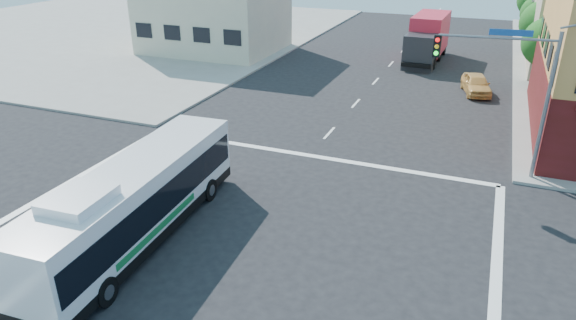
% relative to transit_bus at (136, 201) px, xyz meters
% --- Properties ---
extents(ground, '(120.00, 120.00, 0.00)m').
position_rel_transit_bus_xyz_m(ground, '(3.40, 0.42, -1.66)').
color(ground, black).
rests_on(ground, ground).
extents(sidewalk_nw, '(50.00, 50.00, 0.15)m').
position_rel_transit_bus_xyz_m(sidewalk_nw, '(-31.60, 35.42, -1.58)').
color(sidewalk_nw, gray).
rests_on(sidewalk_nw, ground).
extents(building_west, '(12.06, 10.06, 8.00)m').
position_rel_transit_bus_xyz_m(building_west, '(-13.62, 30.40, 2.35)').
color(building_west, beige).
rests_on(building_west, ground).
extents(signal_mast_ne, '(7.91, 1.13, 8.07)m').
position_rel_transit_bus_xyz_m(signal_mast_ne, '(12.48, 11.04, 3.33)').
color(signal_mast_ne, slate).
rests_on(signal_mast_ne, ground).
extents(street_tree_a, '(3.60, 3.60, 5.53)m').
position_rel_transit_bus_xyz_m(street_tree_a, '(15.30, 28.35, 1.93)').
color(street_tree_a, '#362613').
rests_on(street_tree_a, ground).
extents(street_tree_b, '(3.80, 3.80, 5.79)m').
position_rel_transit_bus_xyz_m(street_tree_b, '(15.30, 36.35, 2.10)').
color(street_tree_b, '#362613').
rests_on(street_tree_b, ground).
extents(street_tree_c, '(3.40, 3.40, 5.29)m').
position_rel_transit_bus_xyz_m(street_tree_c, '(15.30, 44.35, 1.80)').
color(street_tree_c, '#362613').
rests_on(street_tree_c, ground).
extents(transit_bus, '(3.10, 11.55, 3.38)m').
position_rel_transit_bus_xyz_m(transit_bus, '(0.00, 0.00, 0.00)').
color(transit_bus, black).
rests_on(transit_bus, ground).
extents(box_truck, '(2.89, 8.91, 3.97)m').
position_rel_transit_bus_xyz_m(box_truck, '(6.00, 33.77, 0.27)').
color(box_truck, '#242529').
rests_on(box_truck, ground).
extents(parked_car, '(2.63, 4.44, 1.42)m').
position_rel_transit_bus_xyz_m(parked_car, '(10.84, 24.94, -0.95)').
color(parked_car, '#E3AA55').
rests_on(parked_car, ground).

